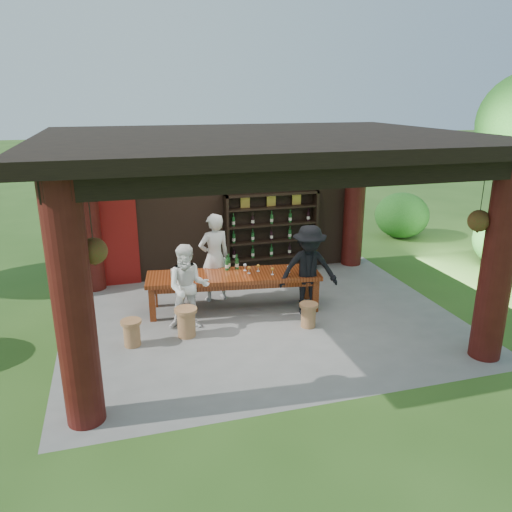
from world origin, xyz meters
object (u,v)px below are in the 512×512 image
object	(u,v)px
wine_shelf	(272,233)
tasting_table	(234,279)
host	(214,258)
guest_woman	(188,287)
stool_near_left	(186,321)
napkin_basket	(177,273)
stool_near_right	(308,314)
stool_far_left	(132,332)
guest_man	(309,270)

from	to	relation	value
wine_shelf	tasting_table	world-z (taller)	wine_shelf
host	guest_woman	size ratio (longest dim) A/B	1.16
stool_near_left	guest_woman	xyz separation A→B (m)	(0.11, 0.33, 0.52)
host	guest_woman	world-z (taller)	host
tasting_table	napkin_basket	world-z (taller)	napkin_basket
stool_near_right	guest_woman	bearing A→B (deg)	165.10
tasting_table	guest_woman	size ratio (longest dim) A/B	2.19
host	guest_woman	distance (m)	1.40
stool_near_right	napkin_basket	world-z (taller)	napkin_basket
wine_shelf	stool_near_left	distance (m)	3.80
napkin_basket	wine_shelf	bearing A→B (deg)	34.35
tasting_table	stool_far_left	xyz separation A→B (m)	(-2.05, -1.03, -0.38)
host	guest_man	xyz separation A→B (m)	(1.64, -1.14, -0.04)
stool_near_left	guest_man	world-z (taller)	guest_man
wine_shelf	stool_far_left	xyz separation A→B (m)	(-3.43, -2.89, -0.75)
stool_near_left	napkin_basket	size ratio (longest dim) A/B	2.06
stool_near_right	napkin_basket	distance (m)	2.67
guest_man	napkin_basket	distance (m)	2.56
guest_woman	wine_shelf	bearing A→B (deg)	55.91
tasting_table	stool_near_left	xyz separation A→B (m)	(-1.10, -0.93, -0.35)
wine_shelf	host	bearing A→B (deg)	-142.36
stool_far_left	napkin_basket	world-z (taller)	napkin_basket
guest_man	napkin_basket	bearing A→B (deg)	172.34
guest_woman	napkin_basket	xyz separation A→B (m)	(-0.09, 0.77, 0.02)
guest_woman	guest_man	size ratio (longest dim) A/B	0.90
wine_shelf	napkin_basket	xyz separation A→B (m)	(-2.46, -1.68, -0.18)
guest_man	guest_woman	bearing A→B (deg)	-170.09
wine_shelf	host	size ratio (longest dim) A/B	1.21
guest_woman	napkin_basket	world-z (taller)	guest_woman
stool_near_left	napkin_basket	distance (m)	1.23
wine_shelf	stool_far_left	distance (m)	4.54
stool_near_right	guest_woman	world-z (taller)	guest_woman
stool_near_right	guest_man	xyz separation A→B (m)	(0.23, 0.62, 0.65)
stool_far_left	host	distance (m)	2.51
tasting_table	guest_man	distance (m)	1.50
stool_near_left	guest_man	xyz separation A→B (m)	(2.47, 0.38, 0.61)
wine_shelf	guest_woman	world-z (taller)	wine_shelf
guest_woman	napkin_basket	size ratio (longest dim) A/B	6.17
stool_near_left	guest_man	size ratio (longest dim) A/B	0.30
tasting_table	stool_near_left	distance (m)	1.48
host	guest_man	world-z (taller)	host
tasting_table	napkin_basket	size ratio (longest dim) A/B	13.51
tasting_table	host	distance (m)	0.71
tasting_table	stool_far_left	bearing A→B (deg)	-153.43
tasting_table	host	bearing A→B (deg)	114.16
guest_woman	host	bearing A→B (deg)	68.44
wine_shelf	guest_man	size ratio (longest dim) A/B	1.27
host	napkin_basket	world-z (taller)	host
guest_woman	stool_near_right	bearing A→B (deg)	-5.01
stool_far_left	stool_near_left	bearing A→B (deg)	5.80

